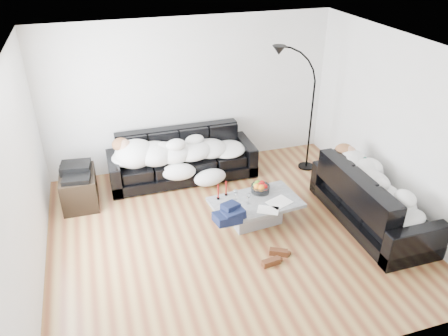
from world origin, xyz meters
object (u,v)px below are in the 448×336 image
object	(u,v)px
wine_glass_a	(236,194)
floor_lamp	(311,116)
sleeper_right	(376,185)
candle_right	(226,188)
candle_left	(218,192)
stereo	(76,170)
sofa_right	(373,198)
wine_glass_c	(248,198)
shoes	(275,257)
coffee_table	(255,211)
sofa_back	(182,156)
wine_glass_b	(236,198)
sleeper_back	(182,146)
fruit_bowl	(260,187)
av_cabinet	(79,189)

from	to	relation	value
wine_glass_a	floor_lamp	world-z (taller)	floor_lamp
sleeper_right	wine_glass_a	distance (m)	1.99
wine_glass_a	candle_right	xyz separation A→B (m)	(-0.10, 0.14, 0.04)
candle_right	floor_lamp	size ratio (longest dim) A/B	0.12
candle_left	stereo	xyz separation A→B (m)	(-1.93, 1.08, 0.10)
sofa_right	wine_glass_a	bearing A→B (deg)	71.36
sleeper_right	wine_glass_c	size ratio (longest dim) A/B	10.29
sleeper_right	shoes	bearing A→B (deg)	102.43
coffee_table	floor_lamp	bearing A→B (deg)	40.87
candle_right	floor_lamp	bearing A→B (deg)	28.67
coffee_table	stereo	world-z (taller)	stereo
sofa_back	wine_glass_b	size ratio (longest dim) A/B	13.12
sleeper_back	stereo	distance (m)	1.73
sofa_back	shoes	size ratio (longest dim) A/B	6.07
coffee_table	fruit_bowl	size ratio (longest dim) A/B	4.49
sleeper_right	stereo	size ratio (longest dim) A/B	4.05
sleeper_right	candle_left	size ratio (longest dim) A/B	7.35
wine_glass_b	stereo	xyz separation A→B (m)	(-2.13, 1.28, 0.13)
fruit_bowl	candle_right	xyz separation A→B (m)	(-0.51, 0.06, 0.03)
shoes	floor_lamp	xyz separation A→B (m)	(1.54, 2.15, 0.94)
candle_left	floor_lamp	bearing A→B (deg)	28.43
candle_left	av_cabinet	world-z (taller)	candle_left
stereo	floor_lamp	xyz separation A→B (m)	(3.92, -0.00, 0.40)
sleeper_right	fruit_bowl	world-z (taller)	sleeper_right
sleeper_right	candle_left	world-z (taller)	sleeper_right
sofa_right	stereo	size ratio (longest dim) A/B	4.72
sofa_back	wine_glass_b	bearing A→B (deg)	-75.20
fruit_bowl	wine_glass_a	xyz separation A→B (m)	(-0.41, -0.08, -0.01)
sofa_right	wine_glass_a	xyz separation A→B (m)	(-1.88, 0.63, 0.03)
sofa_back	sleeper_back	xyz separation A→B (m)	(0.00, -0.05, 0.23)
sofa_back	candle_right	bearing A→B (deg)	-74.77
sleeper_right	av_cabinet	world-z (taller)	sleeper_right
coffee_table	wine_glass_a	size ratio (longest dim) A/B	7.91
sleeper_back	wine_glass_c	world-z (taller)	sleeper_back
sleeper_right	coffee_table	size ratio (longest dim) A/B	1.41
wine_glass_a	shoes	bearing A→B (deg)	-78.25
fruit_bowl	stereo	size ratio (longest dim) A/B	0.64
sofa_right	shoes	size ratio (longest dim) A/B	5.11
wine_glass_c	floor_lamp	world-z (taller)	floor_lamp
shoes	floor_lamp	distance (m)	2.81
candle_right	floor_lamp	xyz separation A→B (m)	(1.85, 1.01, 0.50)
sofa_right	candle_right	size ratio (longest dim) A/B	8.95
wine_glass_b	shoes	world-z (taller)	wine_glass_b
sofa_right	candle_left	bearing A→B (deg)	71.54
wine_glass_c	candle_left	bearing A→B (deg)	147.89
coffee_table	wine_glass_a	bearing A→B (deg)	152.23
wine_glass_a	wine_glass_b	size ratio (longest dim) A/B	0.85
sofa_right	candle_right	bearing A→B (deg)	68.66
shoes	stereo	world-z (taller)	stereo
sofa_back	candle_left	xyz separation A→B (m)	(0.22, -1.39, 0.09)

